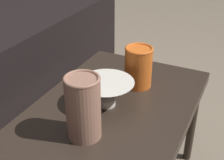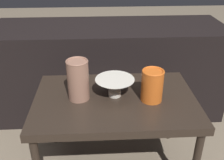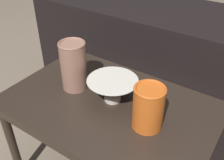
{
  "view_description": "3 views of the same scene",
  "coord_description": "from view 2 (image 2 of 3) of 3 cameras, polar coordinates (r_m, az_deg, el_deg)",
  "views": [
    {
      "loc": [
        -0.81,
        -0.38,
        1.07
      ],
      "look_at": [
        0.03,
        0.02,
        0.54
      ],
      "focal_mm": 50.0,
      "sensor_mm": 36.0,
      "label": 1
    },
    {
      "loc": [
        -0.08,
        -1.09,
        1.14
      ],
      "look_at": [
        -0.01,
        0.02,
        0.54
      ],
      "focal_mm": 42.0,
      "sensor_mm": 36.0,
      "label": 2
    },
    {
      "loc": [
        0.44,
        -0.63,
        1.09
      ],
      "look_at": [
        0.01,
        0.0,
        0.57
      ],
      "focal_mm": 42.0,
      "sensor_mm": 36.0,
      "label": 3
    }
  ],
  "objects": [
    {
      "name": "vase_colorful_right",
      "position": [
        1.25,
        8.74,
        -1.07
      ],
      "size": [
        0.11,
        0.11,
        0.16
      ],
      "color": "orange",
      "rests_on": "table"
    },
    {
      "name": "table",
      "position": [
        1.31,
        0.66,
        -5.63
      ],
      "size": [
        0.79,
        0.52,
        0.46
      ],
      "color": "#2D231C",
      "rests_on": "ground_plane"
    },
    {
      "name": "vase_textured_left",
      "position": [
        1.25,
        -7.4,
        0.14
      ],
      "size": [
        0.1,
        0.1,
        0.2
      ],
      "color": "#996B56",
      "rests_on": "table"
    },
    {
      "name": "couch_backdrop",
      "position": [
        1.89,
        -0.59,
        2.39
      ],
      "size": [
        1.57,
        0.5,
        0.64
      ],
      "color": "black",
      "rests_on": "ground_plane"
    },
    {
      "name": "bowl",
      "position": [
        1.28,
        0.57,
        -1.16
      ],
      "size": [
        0.19,
        0.19,
        0.09
      ],
      "color": "silver",
      "rests_on": "table"
    }
  ]
}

